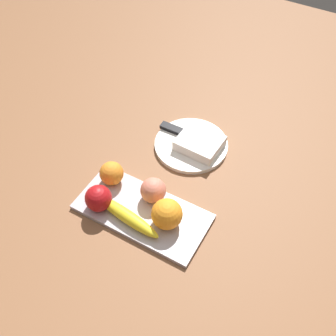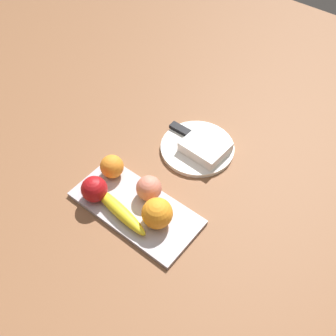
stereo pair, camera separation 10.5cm
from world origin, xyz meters
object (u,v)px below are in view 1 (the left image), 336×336
(peach, at_px, (153,190))
(dinner_plate, at_px, (191,145))
(knife, at_px, (180,132))
(apple, at_px, (98,198))
(fruit_tray, at_px, (142,213))
(orange_near_apple, at_px, (166,215))
(orange_near_banana, at_px, (112,173))
(folded_napkin, at_px, (200,143))
(banana, at_px, (127,216))

(peach, height_order, dinner_plate, peach)
(dinner_plate, bearing_deg, knife, 157.41)
(dinner_plate, bearing_deg, apple, -108.03)
(apple, bearing_deg, peach, 40.23)
(fruit_tray, relative_size, orange_near_apple, 4.38)
(orange_near_banana, bearing_deg, apple, -77.47)
(dinner_plate, bearing_deg, orange_near_banana, -117.82)
(fruit_tray, bearing_deg, folded_napkin, 84.40)
(folded_napkin, bearing_deg, knife, 164.87)
(banana, bearing_deg, apple, 7.40)
(fruit_tray, relative_size, dinner_plate, 1.58)
(fruit_tray, height_order, dinner_plate, same)
(orange_near_apple, height_order, knife, orange_near_apple)
(banana, relative_size, dinner_plate, 0.93)
(peach, bearing_deg, apple, -139.77)
(orange_near_banana, distance_m, folded_napkin, 0.26)
(dinner_plate, bearing_deg, banana, -93.37)
(orange_near_banana, height_order, dinner_plate, orange_near_banana)
(orange_near_apple, bearing_deg, fruit_tray, 179.17)
(fruit_tray, bearing_deg, peach, 84.57)
(dinner_plate, height_order, knife, knife)
(fruit_tray, bearing_deg, dinner_plate, 90.00)
(orange_near_banana, xyz_separation_m, peach, (0.12, 0.01, 0.00))
(apple, bearing_deg, orange_near_apple, 11.99)
(orange_near_apple, xyz_separation_m, folded_napkin, (-0.04, 0.27, -0.02))
(knife, bearing_deg, folded_napkin, -15.95)
(fruit_tray, xyz_separation_m, orange_near_banana, (-0.12, 0.04, 0.04))
(banana, xyz_separation_m, orange_near_apple, (0.09, 0.04, 0.02))
(fruit_tray, relative_size, knife, 1.84)
(apple, distance_m, orange_near_apple, 0.17)
(fruit_tray, relative_size, peach, 5.10)
(apple, xyz_separation_m, dinner_plate, (0.10, 0.30, -0.04))
(dinner_plate, bearing_deg, peach, -88.72)
(banana, relative_size, knife, 1.08)
(dinner_plate, xyz_separation_m, folded_napkin, (0.03, 0.00, 0.02))
(fruit_tray, relative_size, orange_near_banana, 5.30)
(knife, bearing_deg, orange_near_apple, -68.26)
(orange_near_apple, distance_m, folded_napkin, 0.27)
(peach, distance_m, folded_napkin, 0.22)
(fruit_tray, height_order, banana, banana)
(dinner_plate, distance_m, knife, 0.05)
(fruit_tray, relative_size, apple, 4.94)
(orange_near_banana, bearing_deg, peach, 2.74)
(apple, bearing_deg, fruit_tray, 20.58)
(orange_near_apple, relative_size, folded_napkin, 0.63)
(apple, relative_size, banana, 0.34)
(knife, bearing_deg, peach, -78.09)
(folded_napkin, bearing_deg, orange_near_banana, -122.85)
(peach, bearing_deg, fruit_tray, -95.43)
(apple, xyz_separation_m, orange_near_banana, (-0.02, 0.08, -0.00))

